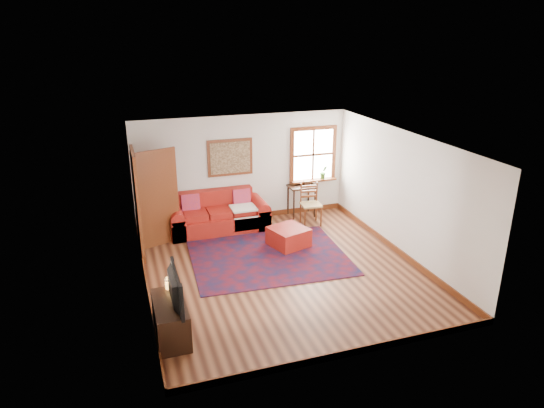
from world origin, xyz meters
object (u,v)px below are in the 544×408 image
object	(u,v)px
side_table	(302,190)
ladder_back_chair	(310,202)
red_leather_sofa	(218,217)
media_cabinet	(171,320)
red_ottoman	(289,237)

from	to	relation	value
side_table	ladder_back_chair	distance (m)	0.54
red_leather_sofa	media_cabinet	size ratio (longest dim) A/B	2.17
side_table	ladder_back_chair	world-z (taller)	ladder_back_chair
ladder_back_chair	media_cabinet	bearing A→B (deg)	-136.49
media_cabinet	red_ottoman	bearing A→B (deg)	41.60
red_leather_sofa	red_ottoman	size ratio (longest dim) A/B	3.15
red_leather_sofa	side_table	bearing A→B (deg)	5.73
side_table	ladder_back_chair	size ratio (longest dim) A/B	0.80
red_ottoman	ladder_back_chair	world-z (taller)	ladder_back_chair
media_cabinet	ladder_back_chair	bearing A→B (deg)	43.51
red_ottoman	media_cabinet	xyz separation A→B (m)	(-2.75, -2.44, 0.08)
red_ottoman	side_table	xyz separation A→B (m)	(0.90, 1.57, 0.44)
red_ottoman	media_cabinet	world-z (taller)	media_cabinet
red_ottoman	side_table	distance (m)	1.86
red_leather_sofa	side_table	size ratio (longest dim) A/B	2.89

